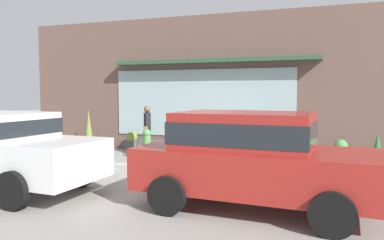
{
  "coord_description": "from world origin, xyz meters",
  "views": [
    {
      "loc": [
        3.36,
        -8.83,
        1.98
      ],
      "look_at": [
        -0.1,
        1.2,
        1.23
      ],
      "focal_mm": 35.0,
      "sensor_mm": 36.0,
      "label": 1
    }
  ],
  "objects_px": {
    "potted_plant_by_entrance": "(214,145)",
    "potted_plant_near_hydrant": "(307,153)",
    "potted_plant_window_right": "(132,140)",
    "fire_hydrant": "(147,145)",
    "parked_car_red": "(252,155)",
    "pedestrian_with_handbag": "(147,127)",
    "potted_plant_low_front": "(89,130)",
    "potted_plant_window_center": "(341,151)",
    "potted_plant_doorstep": "(377,150)",
    "potted_plant_trailing_edge": "(248,144)"
  },
  "relations": [
    {
      "from": "parked_car_red",
      "to": "potted_plant_doorstep",
      "type": "distance_m",
      "value": 5.69
    },
    {
      "from": "pedestrian_with_handbag",
      "to": "potted_plant_by_entrance",
      "type": "height_order",
      "value": "pedestrian_with_handbag"
    },
    {
      "from": "potted_plant_by_entrance",
      "to": "potted_plant_low_front",
      "type": "xyz_separation_m",
      "value": [
        -4.65,
        0.18,
        0.3
      ]
    },
    {
      "from": "potted_plant_doorstep",
      "to": "potted_plant_low_front",
      "type": "xyz_separation_m",
      "value": [
        -9.26,
        -0.09,
        0.25
      ]
    },
    {
      "from": "potted_plant_window_center",
      "to": "potted_plant_near_hydrant",
      "type": "bearing_deg",
      "value": -175.34
    },
    {
      "from": "potted_plant_trailing_edge",
      "to": "potted_plant_doorstep",
      "type": "height_order",
      "value": "potted_plant_doorstep"
    },
    {
      "from": "parked_car_red",
      "to": "pedestrian_with_handbag",
      "type": "bearing_deg",
      "value": 137.03
    },
    {
      "from": "fire_hydrant",
      "to": "potted_plant_doorstep",
      "type": "relative_size",
      "value": 1.03
    },
    {
      "from": "fire_hydrant",
      "to": "parked_car_red",
      "type": "xyz_separation_m",
      "value": [
        3.75,
        -3.64,
        0.48
      ]
    },
    {
      "from": "parked_car_red",
      "to": "potted_plant_by_entrance",
      "type": "bearing_deg",
      "value": 116.38
    },
    {
      "from": "potted_plant_by_entrance",
      "to": "potted_plant_near_hydrant",
      "type": "xyz_separation_m",
      "value": [
        2.77,
        0.08,
        -0.13
      ]
    },
    {
      "from": "potted_plant_window_right",
      "to": "potted_plant_low_front",
      "type": "xyz_separation_m",
      "value": [
        -1.62,
        -0.16,
        0.32
      ]
    },
    {
      "from": "fire_hydrant",
      "to": "parked_car_red",
      "type": "distance_m",
      "value": 5.25
    },
    {
      "from": "parked_car_red",
      "to": "potted_plant_window_center",
      "type": "relative_size",
      "value": 5.98
    },
    {
      "from": "potted_plant_by_entrance",
      "to": "potted_plant_near_hydrant",
      "type": "distance_m",
      "value": 2.78
    },
    {
      "from": "potted_plant_low_front",
      "to": "potted_plant_doorstep",
      "type": "bearing_deg",
      "value": 0.55
    },
    {
      "from": "pedestrian_with_handbag",
      "to": "parked_car_red",
      "type": "xyz_separation_m",
      "value": [
        4.03,
        -4.26,
        0.01
      ]
    },
    {
      "from": "potted_plant_near_hydrant",
      "to": "potted_plant_doorstep",
      "type": "bearing_deg",
      "value": 5.81
    },
    {
      "from": "pedestrian_with_handbag",
      "to": "potted_plant_doorstep",
      "type": "relative_size",
      "value": 1.76
    },
    {
      "from": "potted_plant_trailing_edge",
      "to": "potted_plant_window_right",
      "type": "bearing_deg",
      "value": 176.64
    },
    {
      "from": "potted_plant_doorstep",
      "to": "potted_plant_low_front",
      "type": "distance_m",
      "value": 9.27
    },
    {
      "from": "potted_plant_window_right",
      "to": "fire_hydrant",
      "type": "bearing_deg",
      "value": -48.75
    },
    {
      "from": "fire_hydrant",
      "to": "potted_plant_near_hydrant",
      "type": "xyz_separation_m",
      "value": [
        4.52,
        1.21,
        -0.2
      ]
    },
    {
      "from": "parked_car_red",
      "to": "potted_plant_window_center",
      "type": "xyz_separation_m",
      "value": [
        1.66,
        4.93,
        -0.56
      ]
    },
    {
      "from": "potted_plant_by_entrance",
      "to": "potted_plant_low_front",
      "type": "height_order",
      "value": "potted_plant_low_front"
    },
    {
      "from": "potted_plant_near_hydrant",
      "to": "potted_plant_window_center",
      "type": "bearing_deg",
      "value": 4.66
    },
    {
      "from": "potted_plant_trailing_edge",
      "to": "potted_plant_doorstep",
      "type": "distance_m",
      "value": 3.56
    },
    {
      "from": "potted_plant_trailing_edge",
      "to": "potted_plant_low_front",
      "type": "distance_m",
      "value": 5.71
    },
    {
      "from": "potted_plant_window_right",
      "to": "potted_plant_low_front",
      "type": "bearing_deg",
      "value": -174.28
    },
    {
      "from": "parked_car_red",
      "to": "potted_plant_by_entrance",
      "type": "relative_size",
      "value": 5.14
    },
    {
      "from": "pedestrian_with_handbag",
      "to": "potted_plant_by_entrance",
      "type": "relative_size",
      "value": 1.98
    },
    {
      "from": "fire_hydrant",
      "to": "pedestrian_with_handbag",
      "type": "bearing_deg",
      "value": 114.42
    },
    {
      "from": "potted_plant_window_center",
      "to": "potted_plant_doorstep",
      "type": "distance_m",
      "value": 0.95
    },
    {
      "from": "fire_hydrant",
      "to": "pedestrian_with_handbag",
      "type": "height_order",
      "value": "pedestrian_with_handbag"
    },
    {
      "from": "potted_plant_near_hydrant",
      "to": "potted_plant_low_front",
      "type": "distance_m",
      "value": 7.44
    },
    {
      "from": "pedestrian_with_handbag",
      "to": "parked_car_red",
      "type": "bearing_deg",
      "value": 22.26
    },
    {
      "from": "fire_hydrant",
      "to": "potted_plant_by_entrance",
      "type": "bearing_deg",
      "value": 32.98
    },
    {
      "from": "potted_plant_near_hydrant",
      "to": "potted_plant_window_right",
      "type": "distance_m",
      "value": 5.82
    },
    {
      "from": "fire_hydrant",
      "to": "potted_plant_low_front",
      "type": "relative_size",
      "value": 0.66
    },
    {
      "from": "parked_car_red",
      "to": "potted_plant_window_center",
      "type": "distance_m",
      "value": 5.23
    },
    {
      "from": "parked_car_red",
      "to": "potted_plant_trailing_edge",
      "type": "height_order",
      "value": "parked_car_red"
    },
    {
      "from": "pedestrian_with_handbag",
      "to": "potted_plant_low_front",
      "type": "distance_m",
      "value": 2.73
    },
    {
      "from": "potted_plant_window_center",
      "to": "potted_plant_doorstep",
      "type": "height_order",
      "value": "potted_plant_doorstep"
    },
    {
      "from": "potted_plant_by_entrance",
      "to": "potted_plant_trailing_edge",
      "type": "relative_size",
      "value": 0.98
    },
    {
      "from": "fire_hydrant",
      "to": "potted_plant_window_center",
      "type": "distance_m",
      "value": 5.56
    },
    {
      "from": "potted_plant_window_right",
      "to": "potted_plant_doorstep",
      "type": "relative_size",
      "value": 0.75
    },
    {
      "from": "parked_car_red",
      "to": "potted_plant_window_right",
      "type": "relative_size",
      "value": 6.11
    },
    {
      "from": "potted_plant_window_right",
      "to": "potted_plant_doorstep",
      "type": "bearing_deg",
      "value": -0.54
    },
    {
      "from": "potted_plant_window_center",
      "to": "potted_plant_window_right",
      "type": "height_order",
      "value": "potted_plant_window_center"
    },
    {
      "from": "potted_plant_window_center",
      "to": "potted_plant_window_right",
      "type": "bearing_deg",
      "value": 178.4
    }
  ]
}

